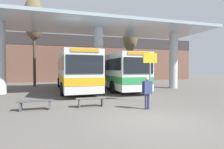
{
  "coord_description": "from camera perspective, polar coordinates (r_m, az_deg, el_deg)",
  "views": [
    {
      "loc": [
        -3.29,
        -6.0,
        1.97
      ],
      "look_at": [
        0.0,
        5.31,
        1.6
      ],
      "focal_mm": 28.0,
      "sensor_mm": 36.0,
      "label": 1
    }
  ],
  "objects": [
    {
      "name": "waiting_bench_near_pillar",
      "position": [
        9.23,
        -23.74,
        -8.54
      ],
      "size": [
        1.59,
        0.44,
        0.46
      ],
      "color": "#4C5156",
      "rests_on": "ground_plane"
    },
    {
      "name": "transit_bus_center_bay",
      "position": [
        17.76,
        0.63,
        1.27
      ],
      "size": [
        2.9,
        11.49,
        3.23
      ],
      "rotation": [
        0.0,
        0.0,
        3.16
      ],
      "color": "white",
      "rests_on": "ground_plane"
    },
    {
      "name": "poplar_tree_behind_left",
      "position": [
        22.02,
        -24.17,
        16.07
      ],
      "size": [
        2.16,
        2.16,
        9.93
      ],
      "color": "#473A2B",
      "rests_on": "ground_plane"
    },
    {
      "name": "poplar_tree_behind_right",
      "position": [
        22.51,
        5.94,
        12.51
      ],
      "size": [
        1.93,
        1.93,
        8.41
      ],
      "color": "#473A2B",
      "rests_on": "ground_plane"
    },
    {
      "name": "pedestrian_waiting",
      "position": [
        8.7,
        11.41,
        -4.94
      ],
      "size": [
        0.58,
        0.25,
        1.56
      ],
      "rotation": [
        0.0,
        0.0,
        0.07
      ],
      "color": "#333856",
      "rests_on": "ground_plane"
    },
    {
      "name": "townhouse_backdrop",
      "position": [
        28.3,
        -9.55,
        6.35
      ],
      "size": [
        40.0,
        0.58,
        7.26
      ],
      "color": "brown",
      "rests_on": "ground_plane"
    },
    {
      "name": "parked_car_street",
      "position": [
        24.71,
        -3.05,
        -0.32
      ],
      "size": [
        4.46,
        2.18,
        2.16
      ],
      "rotation": [
        0.0,
        0.0,
        0.04
      ],
      "color": "black",
      "rests_on": "ground_plane"
    },
    {
      "name": "waiting_bench_mid_platform",
      "position": [
        9.27,
        -6.94,
        -8.37
      ],
      "size": [
        1.51,
        0.44,
        0.46
      ],
      "color": "#4C5156",
      "rests_on": "ground_plane"
    },
    {
      "name": "transit_bus_left_bay",
      "position": [
        16.76,
        -12.13,
        1.34
      ],
      "size": [
        3.24,
        11.35,
        3.31
      ],
      "rotation": [
        0.0,
        0.0,
        3.19
      ],
      "color": "silver",
      "rests_on": "ground_plane"
    },
    {
      "name": "info_sign_platform",
      "position": [
        10.7,
        12.32,
        2.42
      ],
      "size": [
        0.9,
        0.09,
        2.93
      ],
      "color": "gray",
      "rests_on": "ground_plane"
    },
    {
      "name": "station_canopy",
      "position": [
        16.29,
        -4.38,
        12.74
      ],
      "size": [
        20.84,
        6.93,
        5.94
      ],
      "color": "silver",
      "rests_on": "ground_plane"
    },
    {
      "name": "ground_plane",
      "position": [
        7.12,
        12.4,
        -14.3
      ],
      "size": [
        100.0,
        100.0,
        0.0
      ],
      "primitive_type": "plane",
      "color": "#605B56"
    }
  ]
}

